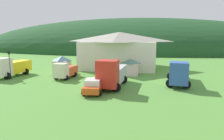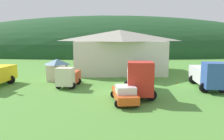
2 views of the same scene
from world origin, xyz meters
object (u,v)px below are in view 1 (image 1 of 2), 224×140
object	(u,v)px
flatbed_truck_yellow	(10,67)
depot_building	(119,49)
service_pickup_orange	(94,85)
traffic_light_west	(10,62)
light_truck_cream	(65,71)
traffic_cone_near_pickup	(155,79)
play_shed_pink	(130,67)
box_truck_blue	(178,72)
play_shed_cream	(62,64)
crane_truck_red	(112,74)

from	to	relation	value
flatbed_truck_yellow	depot_building	bearing A→B (deg)	136.44
service_pickup_orange	traffic_light_west	distance (m)	15.57
light_truck_cream	traffic_cone_near_pickup	bearing A→B (deg)	103.72
play_shed_pink	flatbed_truck_yellow	bearing A→B (deg)	-166.82
play_shed_pink	light_truck_cream	world-z (taller)	play_shed_pink
box_truck_blue	traffic_light_west	xyz separation A→B (m)	(-24.74, -0.61, 1.02)
play_shed_cream	traffic_cone_near_pickup	size ratio (longest dim) A/B	6.56
depot_building	play_shed_cream	world-z (taller)	depot_building
traffic_cone_near_pickup	traffic_light_west	bearing A→B (deg)	-171.29
service_pickup_orange	traffic_cone_near_pickup	size ratio (longest dim) A/B	11.31
light_truck_cream	service_pickup_orange	distance (m)	9.48
crane_truck_red	box_truck_blue	size ratio (longest dim) A/B	0.92
traffic_cone_near_pickup	play_shed_cream	bearing A→B (deg)	170.90
box_truck_blue	service_pickup_orange	bearing A→B (deg)	-53.20
flatbed_truck_yellow	light_truck_cream	bearing A→B (deg)	99.37
play_shed_pink	traffic_cone_near_pickup	size ratio (longest dim) A/B	5.94
box_truck_blue	traffic_cone_near_pickup	size ratio (longest dim) A/B	18.31
play_shed_cream	light_truck_cream	xyz separation A→B (m)	(2.26, -4.31, -0.32)
play_shed_pink	service_pickup_orange	world-z (taller)	play_shed_pink
play_shed_pink	box_truck_blue	xyz separation A→B (m)	(6.88, -5.17, 0.20)
light_truck_cream	traffic_light_west	bearing A→B (deg)	-72.22
depot_building	play_shed_cream	xyz separation A→B (m)	(-9.08, -8.08, -2.20)
box_truck_blue	traffic_cone_near_pickup	distance (m)	4.26
flatbed_truck_yellow	crane_truck_red	size ratio (longest dim) A/B	0.89
service_pickup_orange	play_shed_pink	bearing A→B (deg)	158.01
depot_building	service_pickup_orange	xyz separation A→B (m)	(-0.42, -19.38, -2.93)
flatbed_truck_yellow	traffic_cone_near_pickup	world-z (taller)	flatbed_truck_yellow
service_pickup_orange	traffic_cone_near_pickup	distance (m)	11.46
service_pickup_orange	crane_truck_red	bearing A→B (deg)	143.46
play_shed_cream	light_truck_cream	distance (m)	4.88
depot_building	traffic_cone_near_pickup	bearing A→B (deg)	-56.80
box_truck_blue	flatbed_truck_yellow	bearing A→B (deg)	-85.21
play_shed_cream	service_pickup_orange	distance (m)	14.25
depot_building	light_truck_cream	distance (m)	14.37
box_truck_blue	service_pickup_orange	distance (m)	11.88
play_shed_pink	box_truck_blue	world-z (taller)	box_truck_blue
play_shed_cream	play_shed_pink	xyz separation A→B (m)	(12.01, -0.14, -0.15)
box_truck_blue	traffic_cone_near_pickup	xyz separation A→B (m)	(-2.84, 2.74, -1.61)
crane_truck_red	service_pickup_orange	world-z (taller)	crane_truck_red
crane_truck_red	box_truck_blue	xyz separation A→B (m)	(8.55, 3.22, -0.15)
play_shed_cream	depot_building	bearing A→B (deg)	41.69
crane_truck_red	service_pickup_orange	bearing A→B (deg)	-27.12
depot_building	traffic_cone_near_pickup	distance (m)	13.28
flatbed_truck_yellow	box_truck_blue	distance (m)	25.68
play_shed_pink	traffic_cone_near_pickup	distance (m)	4.92
depot_building	service_pickup_orange	distance (m)	19.60
play_shed_cream	flatbed_truck_yellow	world-z (taller)	flatbed_truck_yellow
depot_building	play_shed_cream	distance (m)	12.35
play_shed_cream	play_shed_pink	bearing A→B (deg)	-0.67
light_truck_cream	box_truck_blue	world-z (taller)	box_truck_blue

